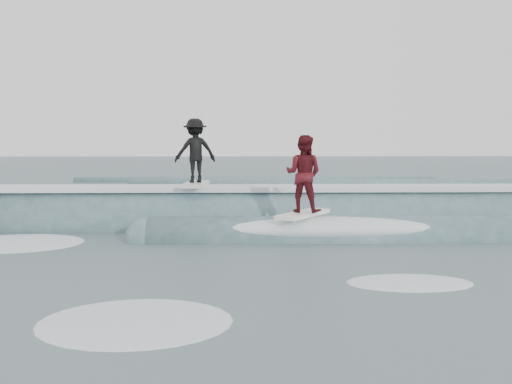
{
  "coord_description": "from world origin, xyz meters",
  "views": [
    {
      "loc": [
        -0.33,
        -12.63,
        2.47
      ],
      "look_at": [
        0.0,
        2.62,
        1.1
      ],
      "focal_mm": 40.0,
      "sensor_mm": 36.0,
      "label": 1
    }
  ],
  "objects": [
    {
      "name": "ground",
      "position": [
        0.0,
        0.0,
        0.0
      ],
      "size": [
        160.0,
        160.0,
        0.0
      ],
      "primitive_type": "plane",
      "color": "#384852",
      "rests_on": "ground"
    },
    {
      "name": "breaking_wave",
      "position": [
        0.29,
        3.27,
        0.04
      ],
      "size": [
        23.77,
        3.9,
        2.24
      ],
      "color": "#395D61",
      "rests_on": "ground"
    },
    {
      "name": "surfer_black",
      "position": [
        -1.71,
        3.62,
        2.13
      ],
      "size": [
        1.32,
        2.04,
        1.91
      ],
      "color": "silver",
      "rests_on": "ground"
    },
    {
      "name": "surfer_red",
      "position": [
        1.15,
        1.42,
        1.58
      ],
      "size": [
        1.55,
        1.98,
        2.01
      ],
      "color": "white",
      "rests_on": "ground"
    },
    {
      "name": "whitewater",
      "position": [
        -3.83,
        -0.97,
        0.0
      ],
      "size": [
        13.66,
        8.31,
        0.1
      ],
      "color": "white",
      "rests_on": "ground"
    },
    {
      "name": "far_swells",
      "position": [
        -0.6,
        17.65,
        0.0
      ],
      "size": [
        34.48,
        8.65,
        0.8
      ],
      "color": "#395D61",
      "rests_on": "ground"
    }
  ]
}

